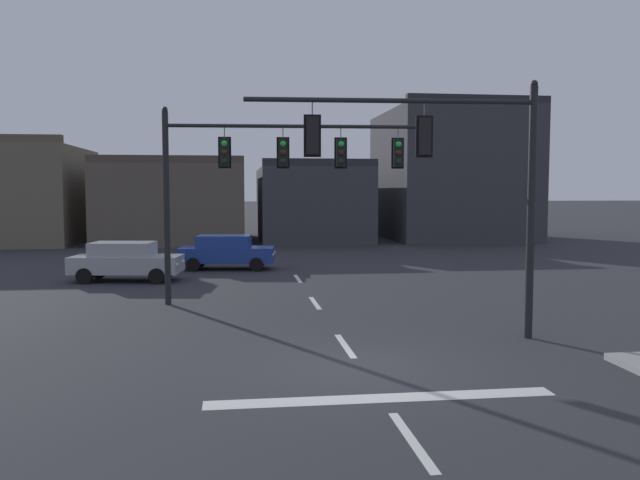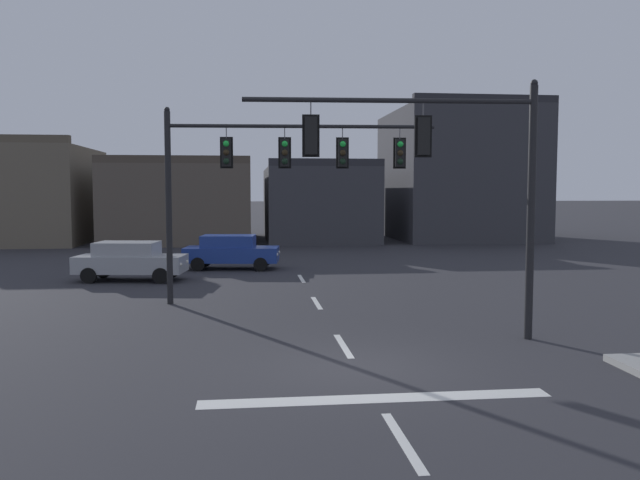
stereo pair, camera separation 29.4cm
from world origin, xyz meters
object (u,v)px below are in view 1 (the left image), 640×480
signal_mast_far_side (263,166)px  car_lot_middle (226,251)px  signal_mast_near_side (448,165)px  car_lot_nearside (126,260)px

signal_mast_far_side → car_lot_middle: (-1.36, 9.55, -3.68)m
signal_mast_far_side → car_lot_middle: 10.32m
signal_mast_near_side → car_lot_middle: signal_mast_near_side is taller
signal_mast_far_side → car_lot_nearside: bearing=131.9°
car_lot_nearside → car_lot_middle: same height
car_lot_middle → signal_mast_near_side: bearing=-69.8°
car_lot_nearside → car_lot_middle: bearing=40.9°
signal_mast_far_side → car_lot_nearside: size_ratio=1.91×
signal_mast_near_side → car_lot_nearside: 15.72m
signal_mast_near_side → car_lot_middle: 16.75m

